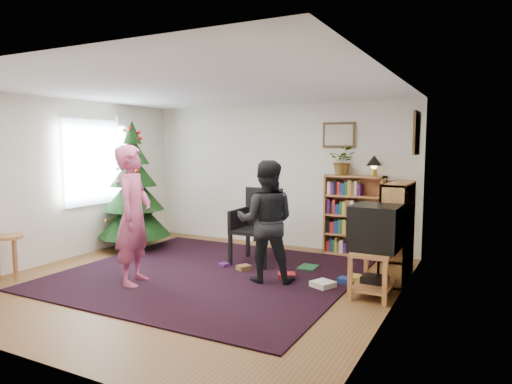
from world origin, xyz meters
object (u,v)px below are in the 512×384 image
at_px(person_by_chair, 266,222).
at_px(stool, 9,246).
at_px(picture_right, 417,133).
at_px(table_lamp, 374,162).
at_px(crt_tv, 376,227).
at_px(potted_plant, 343,161).
at_px(christmas_tree, 134,196).
at_px(person_standing, 134,215).
at_px(bookshelf_right, 397,230).
at_px(picture_back, 339,135).
at_px(bookshelf_back, 354,215).
at_px(tv_stand, 375,268).
at_px(armchair, 259,222).

bearing_deg(person_by_chair, stool, 5.60).
distance_m(picture_right, table_lamp, 1.02).
distance_m(crt_tv, stool, 4.74).
bearing_deg(potted_plant, crt_tv, -62.15).
relative_size(christmas_tree, potted_plant, 4.71).
distance_m(person_standing, potted_plant, 3.46).
distance_m(bookshelf_right, potted_plant, 1.74).
bearing_deg(christmas_tree, picture_back, 24.65).
height_order(person_standing, potted_plant, person_standing).
relative_size(picture_back, crt_tv, 0.90).
bearing_deg(picture_right, christmas_tree, -170.86).
distance_m(picture_back, person_by_chair, 2.42).
distance_m(person_by_chair, potted_plant, 2.14).
bearing_deg(crt_tv, bookshelf_back, 112.64).
bearing_deg(bookshelf_right, tv_stand, 170.82).
bearing_deg(person_by_chair, picture_right, -160.81).
bearing_deg(person_standing, bookshelf_right, -78.27).
distance_m(armchair, table_lamp, 2.04).
bearing_deg(bookshelf_right, christmas_tree, 93.35).
xyz_separation_m(bookshelf_right, crt_tv, (-0.12, -0.74, 0.15)).
bearing_deg(person_standing, crt_tv, -89.21).
xyz_separation_m(picture_back, person_by_chair, (-0.31, -2.10, -1.15)).
relative_size(picture_back, stool, 0.91).
relative_size(christmas_tree, tv_stand, 2.69).
xyz_separation_m(armchair, person_by_chair, (0.53, -0.85, 0.18)).
bearing_deg(tv_stand, bookshelf_right, 80.82).
bearing_deg(table_lamp, person_by_chair, -115.27).
height_order(picture_right, table_lamp, picture_right).
xyz_separation_m(picture_right, christmas_tree, (-4.47, -0.72, -1.04)).
bearing_deg(crt_tv, person_standing, -160.00).
distance_m(christmas_tree, bookshelf_back, 3.71).
bearing_deg(armchair, person_standing, -119.02).
xyz_separation_m(tv_stand, crt_tv, (-0.00, -0.00, 0.50)).
height_order(bookshelf_right, armchair, bookshelf_right).
height_order(bookshelf_back, stool, bookshelf_back).
bearing_deg(armchair, tv_stand, -20.40).
xyz_separation_m(picture_back, tv_stand, (1.07, -1.93, -1.63)).
bearing_deg(bookshelf_back, armchair, -136.16).
distance_m(bookshelf_back, person_by_chair, 2.07).
relative_size(christmas_tree, bookshelf_right, 1.69).
xyz_separation_m(picture_right, potted_plant, (-1.21, 0.59, -0.42)).
height_order(tv_stand, potted_plant, potted_plant).
xyz_separation_m(bookshelf_back, potted_plant, (-0.20, 0.00, 0.87)).
height_order(picture_back, bookshelf_back, picture_back).
relative_size(bookshelf_right, armchair, 1.15).
relative_size(picture_right, tv_stand, 0.73).
bearing_deg(table_lamp, christmas_tree, -160.82).
bearing_deg(person_standing, stool, 93.07).
bearing_deg(tv_stand, table_lamp, 104.13).
height_order(christmas_tree, person_standing, christmas_tree).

